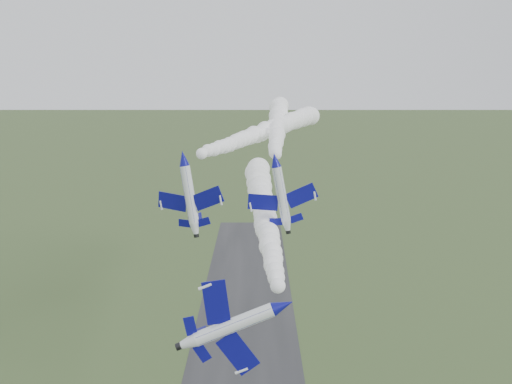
% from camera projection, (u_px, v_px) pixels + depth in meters
% --- Properties ---
extents(jet_lead, '(4.48, 13.45, 10.38)m').
position_uv_depth(jet_lead, '(283.00, 306.00, 60.56)').
color(jet_lead, white).
extents(smoke_trail_jet_lead, '(9.72, 66.43, 5.11)m').
position_uv_depth(smoke_trail_jet_lead, '(264.00, 210.00, 95.97)').
color(smoke_trail_jet_lead, white).
extents(jet_pair_left, '(10.95, 12.73, 3.55)m').
position_uv_depth(jet_pair_left, '(183.00, 158.00, 84.39)').
color(jet_pair_left, white).
extents(smoke_trail_jet_pair_left, '(27.20, 57.77, 4.45)m').
position_uv_depth(smoke_trail_jet_pair_left, '(268.00, 130.00, 114.84)').
color(smoke_trail_jet_pair_left, white).
extents(jet_pair_right, '(10.27, 12.52, 3.47)m').
position_uv_depth(jet_pair_right, '(275.00, 160.00, 83.86)').
color(jet_pair_right, white).
extents(smoke_trail_jet_pair_right, '(7.49, 71.26, 4.65)m').
position_uv_depth(smoke_trail_jet_pair_right, '(278.00, 123.00, 121.39)').
color(smoke_trail_jet_pair_right, white).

